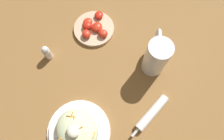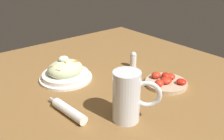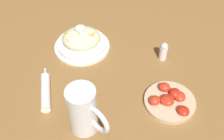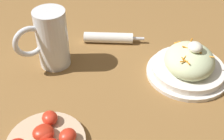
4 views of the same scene
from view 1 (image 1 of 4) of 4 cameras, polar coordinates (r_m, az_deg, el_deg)
The scene contains 6 objects.
ground_plane at distance 0.79m, azimuth -0.01°, elevation -4.60°, with size 1.43×1.43×0.00m, color olive.
salad_plate at distance 0.74m, azimuth -9.69°, elevation -16.66°, with size 0.23×0.23×0.11m.
beer_mug at distance 0.76m, azimuth 12.26°, elevation 3.36°, with size 0.12×0.13×0.17m.
napkin_roll at distance 0.76m, azimuth 11.20°, elevation -11.85°, with size 0.05×0.19×0.03m.
tomato_plate at distance 0.88m, azimuth -5.12°, elevation 11.76°, with size 0.17×0.17×0.04m.
salt_shaker at distance 0.84m, azimuth -17.98°, elevation 4.76°, with size 0.03×0.03×0.08m.
Camera 1 is at (0.17, -0.14, 0.76)m, focal length 32.32 mm.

